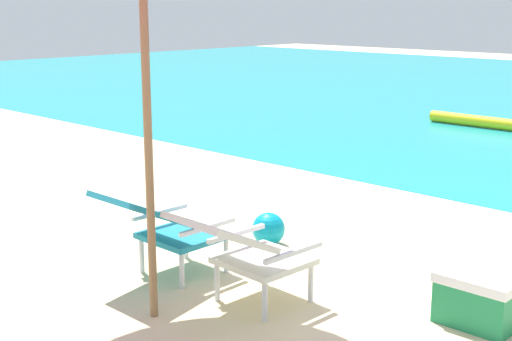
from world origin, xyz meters
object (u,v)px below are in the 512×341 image
Objects in this scene: lounge_chair_left at (164,224)px; swim_buoy at (477,121)px; lounge_chair_right at (244,248)px; beach_ball at (268,229)px; cooler_box at (478,299)px.

swim_buoy is at bearing 100.89° from lounge_chair_left.
swim_buoy is 7.61m from lounge_chair_left.
lounge_chair_left is 0.76m from lounge_chair_right.
lounge_chair_right reaches higher than swim_buoy.
lounge_chair_left is 3.29× the size of beach_ball.
lounge_chair_right is 1.28m from beach_ball.
lounge_chair_left reaches higher than beach_ball.
beach_ball reaches higher than swim_buoy.
cooler_box is (1.91, -0.21, 0.03)m from beach_ball.
lounge_chair_left is 2.12m from cooler_box.
beach_ball is at bearing 125.75° from lounge_chair_right.
lounge_chair_left is 1.84× the size of cooler_box.
beach_ball is (-0.73, 1.02, -0.27)m from lounge_chair_right.
swim_buoy is 1.83× the size of lounge_chair_left.
swim_buoy is at bearing 116.91° from cooler_box.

